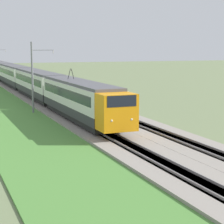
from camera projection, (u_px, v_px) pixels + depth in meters
The scene contains 7 objects.
ballast_main at pixel (48, 105), 54.69m from camera, with size 240.00×4.40×0.30m.
ballast_adjacent at pixel (82, 103), 56.30m from camera, with size 240.00×4.40×0.30m.
track_main at pixel (48, 105), 54.69m from camera, with size 240.00×1.57×0.45m.
track_adjacent at pixel (82, 103), 56.29m from camera, with size 240.00×1.57×0.45m.
grass_verge at pixel (5, 108), 52.77m from camera, with size 240.00×8.41×0.12m.
passenger_train at pixel (24, 78), 69.57m from camera, with size 80.19×2.96×5.17m.
catenary_mast_mid at pixel (33, 77), 47.85m from camera, with size 0.22×2.56×7.91m.
Camera 1 is at (-3.37, 12.45, 7.36)m, focal length 70.00 mm.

